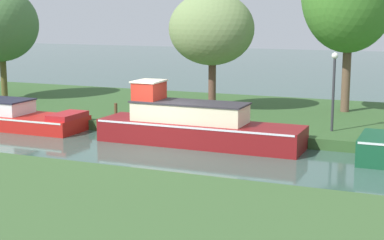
# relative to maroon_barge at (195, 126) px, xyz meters

# --- Properties ---
(ground_plane) EXTENTS (120.00, 120.00, 0.00)m
(ground_plane) POSITION_rel_maroon_barge_xyz_m (-1.05, -1.20, -0.70)
(ground_plane) COLOR #39584E
(riverbank_far) EXTENTS (72.00, 10.00, 0.40)m
(riverbank_far) POSITION_rel_maroon_barge_xyz_m (-1.05, 5.80, -0.50)
(riverbank_far) COLOR #34572A
(riverbank_far) RESTS_ON ground_plane
(maroon_barge) EXTENTS (7.65, 1.91, 2.29)m
(maroon_barge) POSITION_rel_maroon_barge_xyz_m (0.00, 0.00, 0.00)
(maroon_barge) COLOR maroon
(maroon_barge) RESTS_ON ground_plane
(willow_tree_centre) EXTENTS (3.90, 3.20, 5.32)m
(willow_tree_centre) POSITION_rel_maroon_barge_xyz_m (-1.34, 5.12, 3.37)
(willow_tree_centre) COLOR brown
(willow_tree_centre) RESTS_ON riverbank_far
(lamp_post) EXTENTS (0.24, 0.24, 2.96)m
(lamp_post) POSITION_rel_maroon_barge_xyz_m (4.58, 2.43, 1.55)
(lamp_post) COLOR #333338
(lamp_post) RESTS_ON riverbank_far
(mooring_post_near) EXTENTS (0.13, 0.13, 0.71)m
(mooring_post_near) POSITION_rel_maroon_barge_xyz_m (-4.10, 1.33, 0.05)
(mooring_post_near) COLOR brown
(mooring_post_near) RESTS_ON riverbank_far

